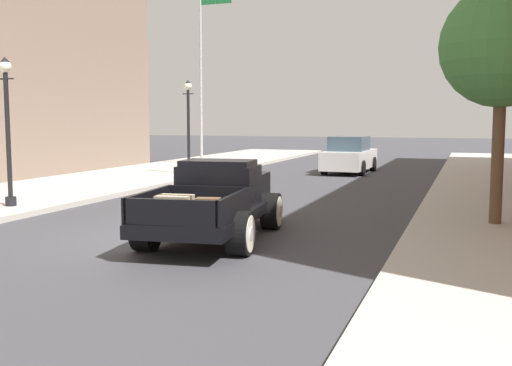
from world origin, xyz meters
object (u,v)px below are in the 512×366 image
hotrod_truck_black (218,200)px  street_lamp_far (188,120)px  flagpole (205,51)px  street_tree_nearest (502,47)px  car_background_white (349,156)px  street_lamp_near (7,120)px

hotrod_truck_black → street_lamp_far: bearing=118.5°
flagpole → street_tree_nearest: size_ratio=1.79×
street_tree_nearest → car_background_white: bearing=113.7°
car_background_white → hotrod_truck_black: bearing=-89.0°
street_lamp_near → street_lamp_far: bearing=88.2°
car_background_white → street_lamp_far: size_ratio=1.13×
hotrod_truck_black → flagpole: size_ratio=0.55×
hotrod_truck_black → street_tree_nearest: 6.85m
car_background_white → street_lamp_near: bearing=-113.3°
street_lamp_far → street_tree_nearest: 14.44m
car_background_white → street_lamp_far: (-5.86, -4.38, 1.62)m
hotrod_truck_black → flagpole: bearing=115.1°
street_tree_nearest → flagpole: bearing=133.6°
car_background_white → flagpole: bearing=173.4°
street_lamp_near → flagpole: 15.62m
car_background_white → street_tree_nearest: street_tree_nearest is taller
car_background_white → street_lamp_near: (-6.18, -14.34, 1.62)m
street_lamp_near → hotrod_truck_black: bearing=-11.4°
hotrod_truck_black → flagpole: flagpole is taller
hotrod_truck_black → car_background_white: 15.65m
street_lamp_near → street_tree_nearest: (11.86, 1.42, 1.55)m
street_lamp_near → street_lamp_far: size_ratio=1.00×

